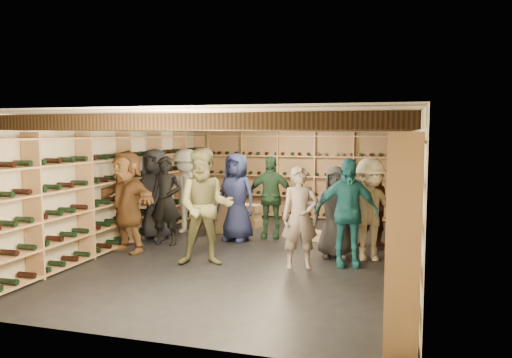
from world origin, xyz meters
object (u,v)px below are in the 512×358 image
object	(u,v)px
person_5	(127,201)
person_12	(335,212)
person_1	(166,201)
person_2	(205,207)
crate_loose	(320,236)
person_0	(155,194)
person_3	(370,209)
crate_stack_left	(224,213)
person_6	(236,197)
person_10	(270,197)
person_9	(186,191)
person_8	(378,207)
person_11	(343,209)
crate_stack_right	(249,216)
person_4	(347,212)

from	to	relation	value
person_5	person_12	world-z (taller)	person_5
person_1	person_12	world-z (taller)	person_1
person_2	crate_loose	bearing A→B (deg)	40.95
person_0	person_3	world-z (taller)	person_0
crate_stack_left	person_6	distance (m)	1.00
person_10	person_9	bearing A→B (deg)	175.82
person_8	person_10	bearing A→B (deg)	160.42
person_3	person_12	distance (m)	0.58
person_0	person_8	xyz separation A→B (m)	(4.30, 0.53, -0.14)
crate_stack_left	person_9	distance (m)	0.93
person_1	person_10	world-z (taller)	person_1
person_0	person_12	world-z (taller)	person_0
person_6	person_11	bearing A→B (deg)	8.31
person_3	person_10	bearing A→B (deg)	131.90
person_12	crate_stack_left	bearing A→B (deg)	141.17
person_2	person_5	world-z (taller)	person_2
crate_stack_right	person_10	world-z (taller)	person_10
person_10	crate_stack_left	bearing A→B (deg)	163.66
crate_stack_left	person_2	bearing A→B (deg)	-76.09
person_3	person_11	distance (m)	0.75
crate_loose	person_10	distance (m)	1.27
crate_loose	person_8	xyz separation A→B (m)	(1.12, -0.30, 0.68)
crate_stack_left	person_4	xyz separation A→B (m)	(2.83, -1.99, 0.44)
crate_loose	person_12	xyz separation A→B (m)	(0.47, -1.27, 0.71)
person_0	person_6	bearing A→B (deg)	22.94
person_4	person_5	world-z (taller)	person_5
person_2	person_3	distance (m)	2.74
person_2	person_6	world-z (taller)	person_2
person_6	person_9	world-z (taller)	person_9
person_8	person_9	distance (m)	4.02
crate_loose	person_3	bearing A→B (deg)	-50.77
person_1	person_4	bearing A→B (deg)	-12.78
crate_stack_left	person_1	world-z (taller)	person_1
person_3	person_2	bearing A→B (deg)	-173.30
crate_loose	person_8	distance (m)	1.35
person_9	person_1	bearing A→B (deg)	-81.39
crate_stack_left	person_0	size ratio (longest dim) A/B	0.47
person_10	crate_loose	bearing A→B (deg)	-4.18
person_4	person_8	size ratio (longest dim) A/B	1.13
crate_loose	person_1	bearing A→B (deg)	-156.69
person_0	person_1	size ratio (longest dim) A/B	1.08
crate_stack_left	person_4	world-z (taller)	person_4
person_4	person_9	size ratio (longest dim) A/B	0.97
person_4	person_8	distance (m)	1.52
person_3	person_10	distance (m)	2.43
person_2	person_10	world-z (taller)	person_2
crate_stack_right	person_1	bearing A→B (deg)	-114.39
person_4	person_8	world-z (taller)	person_4
person_5	person_11	world-z (taller)	person_5
crate_stack_left	person_1	distance (m)	1.62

